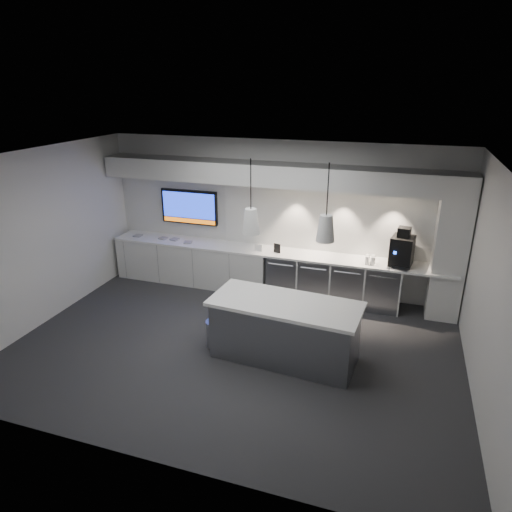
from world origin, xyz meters
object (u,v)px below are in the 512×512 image
(wall_tv, at_px, (189,207))
(bin, at_px, (216,333))
(island, at_px, (285,330))
(coffee_machine, at_px, (402,250))

(wall_tv, relative_size, bin, 2.86)
(island, height_order, bin, island)
(bin, bearing_deg, coffee_machine, 39.34)
(coffee_machine, bearing_deg, wall_tv, -174.56)
(wall_tv, distance_m, coffee_machine, 4.33)
(wall_tv, distance_m, bin, 3.23)
(wall_tv, relative_size, island, 0.54)
(island, distance_m, coffee_machine, 2.82)
(wall_tv, bearing_deg, coffee_machine, -3.28)
(bin, xyz_separation_m, coffee_machine, (2.71, 2.23, 0.97))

